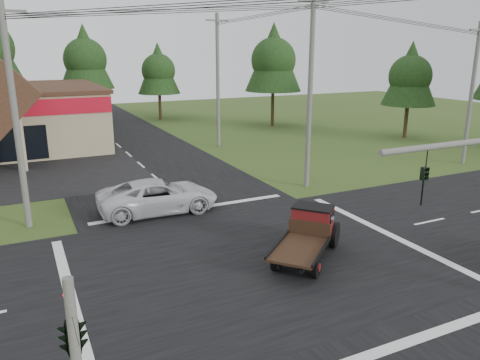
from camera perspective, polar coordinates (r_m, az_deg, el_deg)
ground at (r=19.39m, az=1.31°, el=-9.70°), size 120.00×120.00×0.00m
road_ns at (r=19.39m, az=1.31°, el=-9.68°), size 12.00×120.00×0.02m
road_ew at (r=19.39m, az=1.31°, el=-9.67°), size 120.00×12.00×0.02m
traffic_signal_corner at (r=9.57m, az=-19.91°, el=-15.39°), size 0.53×2.48×4.40m
utility_pole_nw at (r=23.77m, az=-25.73°, el=7.08°), size 2.00×0.30×10.50m
utility_pole_ne at (r=28.60m, az=8.54°, el=10.65°), size 2.00×0.30×11.50m
utility_pole_far at (r=38.28m, az=26.39°, el=9.48°), size 2.00×0.30×10.20m
utility_pole_n at (r=40.93m, az=-2.73°, el=12.06°), size 2.00×0.30×11.20m
tree_row_d at (r=58.15m, az=-18.38°, el=13.99°), size 6.16×6.16×11.11m
tree_row_e at (r=57.89m, az=-9.93°, el=13.20°), size 5.04×5.04×9.09m
tree_side_ne at (r=52.49m, az=4.10°, el=14.62°), size 6.16×6.16×11.11m
tree_side_e_near at (r=47.84m, az=20.06°, el=12.03°), size 5.04×5.04×9.09m
antique_flatbed_truck at (r=19.24m, az=8.09°, el=-6.78°), size 4.86×4.59×2.03m
white_pickup at (r=24.93m, az=-9.96°, el=-1.94°), size 6.32×3.06×1.73m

